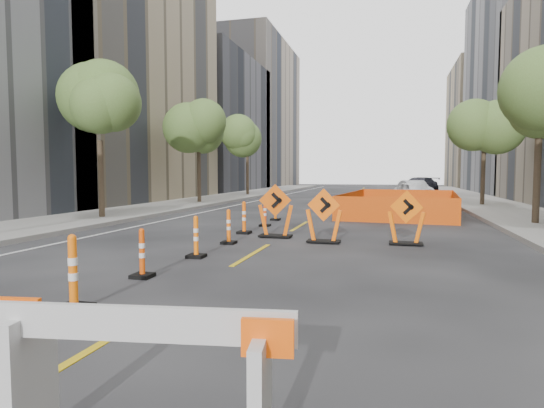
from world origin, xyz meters
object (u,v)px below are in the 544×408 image
(channelizer_2, at_px, (73,273))
(channelizer_7, at_px, (265,213))
(chevron_sign_right, at_px, (406,218))
(parked_car_near, at_px, (415,192))
(chevron_sign_center, at_px, (324,216))
(channelizer_6, at_px, (244,218))
(channelizer_5, at_px, (229,227))
(channelizer_4, at_px, (196,237))
(chevron_sign_left, at_px, (275,211))
(parked_car_mid, at_px, (414,190))
(parked_car_far, at_px, (419,186))
(channelizer_8, at_px, (275,209))
(barricade_board, at_px, (138,385))
(channelizer_3, at_px, (142,253))

(channelizer_2, distance_m, channelizer_7, 10.63)
(chevron_sign_right, height_order, parked_car_near, chevron_sign_right)
(chevron_sign_center, bearing_deg, channelizer_7, 134.10)
(channelizer_2, height_order, channelizer_6, channelizer_2)
(channelizer_5, bearing_deg, channelizer_4, -90.85)
(channelizer_4, distance_m, chevron_sign_left, 3.83)
(chevron_sign_right, relative_size, parked_car_mid, 0.36)
(channelizer_6, distance_m, chevron_sign_right, 5.14)
(channelizer_4, bearing_deg, parked_car_far, 78.12)
(channelizer_8, bearing_deg, channelizer_2, -88.93)
(barricade_board, bearing_deg, parked_car_mid, 75.77)
(barricade_board, bearing_deg, channelizer_4, 102.80)
(barricade_board, bearing_deg, channelizer_6, 96.25)
(channelizer_8, bearing_deg, channelizer_4, -88.41)
(parked_car_near, bearing_deg, channelizer_4, -126.51)
(chevron_sign_center, bearing_deg, parked_car_far, 87.77)
(channelizer_6, height_order, chevron_sign_right, chevron_sign_right)
(channelizer_8, xyz_separation_m, parked_car_mid, (6.34, 17.12, 0.21))
(channelizer_5, relative_size, channelizer_8, 1.01)
(chevron_sign_right, bearing_deg, chevron_sign_left, -168.86)
(channelizer_5, bearing_deg, parked_car_far, 77.37)
(channelizer_7, height_order, parked_car_mid, parked_car_mid)
(channelizer_4, bearing_deg, barricade_board, -68.87)
(chevron_sign_center, bearing_deg, chevron_sign_right, 11.52)
(channelizer_5, xyz_separation_m, channelizer_8, (-0.27, 6.38, -0.00))
(channelizer_6, height_order, parked_car_far, parked_car_far)
(chevron_sign_right, xyz_separation_m, parked_car_mid, (1.30, 22.42, -0.05))
(channelizer_5, bearing_deg, channelizer_3, -92.49)
(channelizer_8, relative_size, chevron_sign_right, 0.64)
(parked_car_far, bearing_deg, channelizer_6, -79.19)
(channelizer_6, bearing_deg, barricade_board, -75.43)
(channelizer_4, relative_size, channelizer_5, 1.02)
(chevron_sign_center, height_order, parked_car_mid, chevron_sign_center)
(channelizer_6, relative_size, parked_car_far, 0.20)
(channelizer_3, relative_size, channelizer_7, 0.98)
(channelizer_6, height_order, parked_car_mid, parked_car_mid)
(channelizer_4, xyz_separation_m, channelizer_6, (-0.21, 4.25, 0.03))
(channelizer_2, distance_m, channelizer_6, 8.50)
(channelizer_8, relative_size, chevron_sign_center, 0.63)
(chevron_sign_right, bearing_deg, channelizer_2, -104.34)
(chevron_sign_left, relative_size, parked_car_near, 0.40)
(channelizer_3, relative_size, chevron_sign_center, 0.61)
(channelizer_7, bearing_deg, channelizer_4, -89.13)
(barricade_board, xyz_separation_m, parked_car_near, (3.18, 27.90, 0.15))
(channelizer_8, height_order, chevron_sign_right, chevron_sign_right)
(chevron_sign_left, relative_size, barricade_board, 0.75)
(chevron_sign_center, distance_m, parked_car_far, 29.63)
(chevron_sign_left, bearing_deg, channelizer_4, -121.71)
(channelizer_2, xyz_separation_m, channelizer_8, (-0.24, 12.75, -0.08))
(channelizer_4, xyz_separation_m, parked_car_near, (5.91, 20.85, 0.21))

